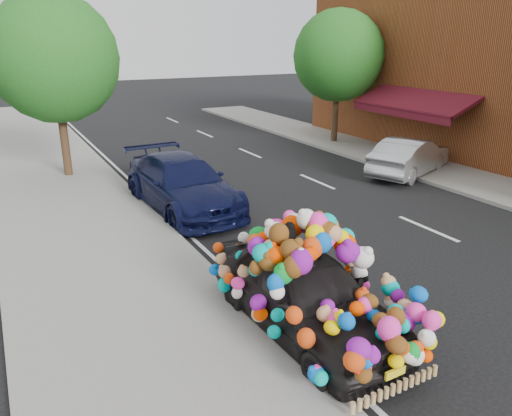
{
  "coord_description": "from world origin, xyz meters",
  "views": [
    {
      "loc": [
        -5.96,
        -8.5,
        4.7
      ],
      "look_at": [
        -1.09,
        0.64,
        1.13
      ],
      "focal_mm": 35.0,
      "sensor_mm": 36.0,
      "label": 1
    }
  ],
  "objects": [
    {
      "name": "navy_sedan",
      "position": [
        -1.4,
        4.5,
        0.74
      ],
      "size": [
        2.35,
        5.23,
        1.49
      ],
      "primitive_type": "imported",
      "rotation": [
        0.0,
        0.0,
        0.05
      ],
      "color": "black",
      "rests_on": "ground"
    },
    {
      "name": "lane_markings",
      "position": [
        3.6,
        0.0,
        0.01
      ],
      "size": [
        6.0,
        50.0,
        0.01
      ],
      "primitive_type": null,
      "color": "silver",
      "rests_on": "ground"
    },
    {
      "name": "sidewalk",
      "position": [
        -4.3,
        0.0,
        0.06
      ],
      "size": [
        4.0,
        60.0,
        0.12
      ],
      "primitive_type": "cube",
      "color": "gray",
      "rests_on": "ground"
    },
    {
      "name": "silver_hatchback",
      "position": [
        6.99,
        4.2,
        0.67
      ],
      "size": [
        4.3,
        2.84,
        1.34
      ],
      "primitive_type": "imported",
      "rotation": [
        0.0,
        0.0,
        1.96
      ],
      "color": "#A5A9AC",
      "rests_on": "ground"
    },
    {
      "name": "footpath_far",
      "position": [
        8.2,
        3.0,
        0.06
      ],
      "size": [
        3.0,
        40.0,
        0.12
      ],
      "primitive_type": "cube",
      "color": "gray",
      "rests_on": "ground"
    },
    {
      "name": "ground",
      "position": [
        0.0,
        0.0,
        0.0
      ],
      "size": [
        100.0,
        100.0,
        0.0
      ],
      "primitive_type": "plane",
      "color": "black",
      "rests_on": "ground"
    },
    {
      "name": "plush_art_car",
      "position": [
        -1.8,
        -2.4,
        1.05
      ],
      "size": [
        2.17,
        4.38,
        2.05
      ],
      "rotation": [
        0.0,
        0.0,
        0.04
      ],
      "color": "black",
      "rests_on": "ground"
    },
    {
      "name": "kerb",
      "position": [
        -2.35,
        0.0,
        0.07
      ],
      "size": [
        0.15,
        60.0,
        0.13
      ],
      "primitive_type": "cube",
      "color": "gray",
      "rests_on": "ground"
    },
    {
      "name": "tree_near_sidewalk",
      "position": [
        -3.8,
        9.5,
        4.02
      ],
      "size": [
        4.2,
        4.2,
        6.13
      ],
      "color": "#332114",
      "rests_on": "ground"
    },
    {
      "name": "tree_far_b",
      "position": [
        8.0,
        10.0,
        3.89
      ],
      "size": [
        4.0,
        4.0,
        5.9
      ],
      "color": "#332114",
      "rests_on": "ground"
    }
  ]
}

